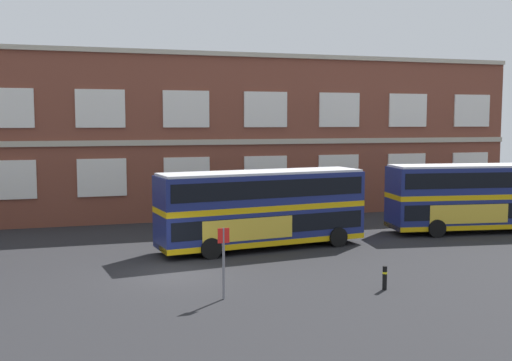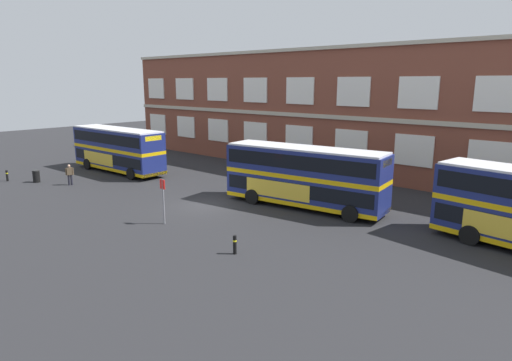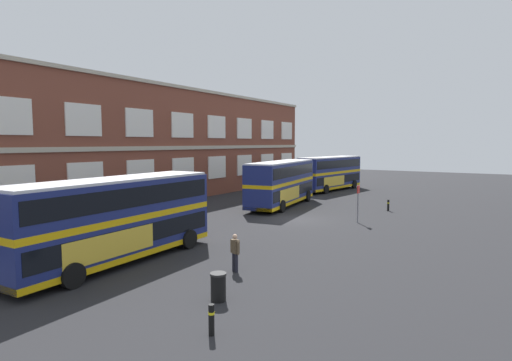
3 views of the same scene
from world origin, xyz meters
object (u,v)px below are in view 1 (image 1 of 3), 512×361
Objects in this scene: double_decker_middle at (262,208)px; safety_bollard_west at (385,277)px; bus_stand_flag at (224,256)px; double_decker_far at (479,196)px.

safety_bollard_west is (2.31, -8.96, -1.66)m from double_decker_middle.
bus_stand_flag is 2.84× the size of safety_bollard_west.
double_decker_middle is at bearing 63.99° from bus_stand_flag.
double_decker_far is at bearing 27.17° from bus_stand_flag.
safety_bollard_west is at bearing -139.83° from double_decker_far.
double_decker_far is 11.83× the size of safety_bollard_west.
double_decker_far is (13.94, 0.86, 0.00)m from double_decker_middle.
double_decker_far reaches higher than bus_stand_flag.
double_decker_far is at bearing 3.53° from double_decker_middle.
double_decker_far reaches higher than safety_bollard_west.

